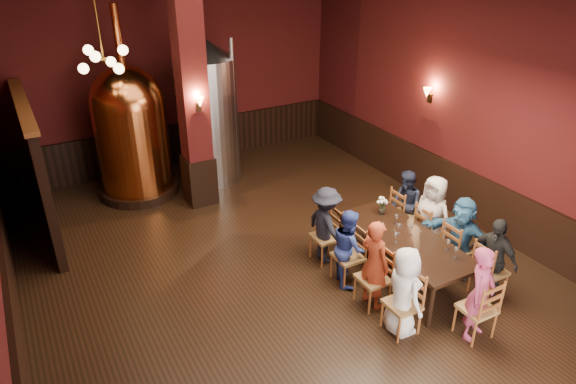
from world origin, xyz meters
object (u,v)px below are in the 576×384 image
person_0 (404,292)px  steel_vessel (208,112)px  copper_kettle (132,131)px  rose_vase (383,203)px  dining_table (405,240)px  person_2 (349,247)px  person_1 (374,264)px

person_0 → steel_vessel: steel_vessel is taller
copper_kettle → rose_vase: size_ratio=12.25×
person_0 → rose_vase: bearing=-24.5°
dining_table → person_2: 0.91m
person_2 → rose_vase: person_2 is taller
dining_table → person_0: bearing=-130.4°
person_2 → copper_kettle: bearing=44.6°
person_0 → rose_vase: (1.03, 1.76, 0.28)m
person_2 → steel_vessel: steel_vessel is taller
dining_table → person_0: person_0 is taller
rose_vase → person_2: bearing=-156.5°
person_1 → rose_vase: person_1 is taller
person_0 → person_2: 1.33m
person_0 → person_1: person_1 is taller
dining_table → rose_vase: (0.16, 0.78, 0.27)m
person_0 → steel_vessel: size_ratio=0.42×
dining_table → person_2: bearing=158.8°
person_1 → copper_kettle: 5.87m
person_0 → steel_vessel: (-0.40, 6.03, 0.92)m
person_0 → rose_vase: 2.06m
copper_kettle → steel_vessel: size_ratio=1.23×
dining_table → rose_vase: 0.84m
copper_kettle → steel_vessel: (1.64, -0.09, 0.17)m
person_1 → rose_vase: size_ratio=4.50×
rose_vase → person_0: bearing=-120.3°
steel_vessel → copper_kettle: bearing=176.8°
person_0 → copper_kettle: 6.50m
person_1 → steel_vessel: size_ratio=0.45×
dining_table → person_1: bearing=-158.8°
copper_kettle → person_1: bearing=-69.3°
person_1 → person_2: bearing=-9.1°
dining_table → person_2: size_ratio=1.89×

